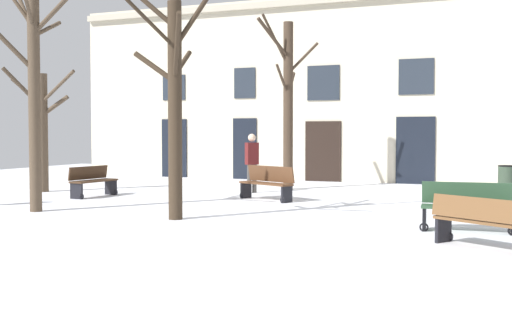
% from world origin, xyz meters
% --- Properties ---
extents(ground_plane, '(34.74, 34.74, 0.00)m').
position_xyz_m(ground_plane, '(0.00, 0.00, 0.00)').
color(ground_plane, white).
extents(building_facade, '(21.71, 0.60, 7.09)m').
position_xyz_m(building_facade, '(0.00, 9.65, 3.59)').
color(building_facade, beige).
rests_on(building_facade, ground).
extents(tree_left_of_center, '(1.90, 2.18, 5.52)m').
position_xyz_m(tree_left_of_center, '(-4.08, -1.95, 2.81)').
color(tree_left_of_center, '#4C3D2D').
rests_on(tree_left_of_center, ground).
extents(tree_right_of_center, '(1.53, 2.11, 5.62)m').
position_xyz_m(tree_right_of_center, '(-0.39, 5.69, 2.91)').
color(tree_right_of_center, '#423326').
rests_on(tree_right_of_center, ground).
extents(tree_foreground, '(2.18, 1.39, 3.86)m').
position_xyz_m(tree_foreground, '(-7.30, 2.08, 2.02)').
color(tree_foreground, '#4C3D2D').
rests_on(tree_foreground, ground).
extents(tree_center, '(1.97, 2.25, 5.24)m').
position_xyz_m(tree_center, '(-0.37, -1.92, 2.67)').
color(tree_center, '#382B1E').
rests_on(tree_center, ground).
extents(litter_bin, '(0.49, 0.49, 0.92)m').
position_xyz_m(litter_bin, '(6.28, 5.76, 0.46)').
color(litter_bin, '#2D3D2D').
rests_on(litter_bin, ground).
extents(bench_near_center_tree, '(1.73, 0.65, 0.93)m').
position_xyz_m(bench_near_center_tree, '(5.57, -1.36, 0.47)').
color(bench_near_center_tree, '#2D4C33').
rests_on(bench_near_center_tree, ground).
extents(bench_back_to_back_right, '(1.70, 1.28, 0.84)m').
position_xyz_m(bench_back_to_back_right, '(5.91, -3.19, 0.44)').
color(bench_back_to_back_right, brown).
rests_on(bench_back_to_back_right, ground).
extents(bench_by_litter_bin, '(0.70, 1.61, 0.89)m').
position_xyz_m(bench_by_litter_bin, '(-4.91, 1.40, 0.45)').
color(bench_by_litter_bin, '#3D2819').
rests_on(bench_by_litter_bin, ground).
extents(bench_facing_shops, '(1.79, 1.19, 0.95)m').
position_xyz_m(bench_facing_shops, '(0.14, 2.38, 0.49)').
color(bench_facing_shops, '#51331E').
rests_on(bench_facing_shops, ground).
extents(person_near_bench, '(0.41, 0.43, 1.83)m').
position_xyz_m(person_near_bench, '(-1.05, 4.20, 1.03)').
color(person_near_bench, '#403D3A').
rests_on(person_near_bench, ground).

